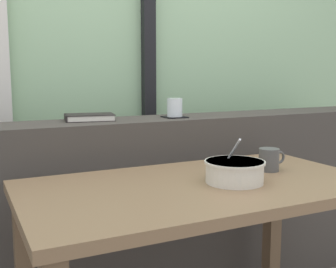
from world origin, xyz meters
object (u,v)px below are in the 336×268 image
at_px(juice_glass, 175,108).
at_px(ceramic_mug, 269,160).
at_px(breakfast_table, 200,215).
at_px(closed_book, 89,117).
at_px(soup_bowl, 234,171).
at_px(coaster_square, 175,117).

relative_size(juice_glass, ceramic_mug, 0.75).
xyz_separation_m(breakfast_table, juice_glass, (0.18, 0.55, 0.32)).
bearing_deg(closed_book, soup_bowl, -64.13).
xyz_separation_m(breakfast_table, soup_bowl, (0.10, -0.04, 0.15)).
distance_m(coaster_square, soup_bowl, 0.61).
bearing_deg(soup_bowl, closed_book, 115.87).
height_order(juice_glass, soup_bowl, juice_glass).
bearing_deg(coaster_square, closed_book, 171.91).
bearing_deg(breakfast_table, closed_book, 109.20).
xyz_separation_m(coaster_square, ceramic_mug, (0.14, -0.51, -0.12)).
distance_m(breakfast_table, closed_book, 0.70).
height_order(breakfast_table, closed_book, closed_book).
height_order(coaster_square, closed_book, closed_book).
xyz_separation_m(closed_book, ceramic_mug, (0.53, -0.56, -0.13)).
distance_m(breakfast_table, ceramic_mug, 0.36).
relative_size(juice_glass, soup_bowl, 0.42).
distance_m(breakfast_table, coaster_square, 0.64).
bearing_deg(juice_glass, closed_book, 171.91).
height_order(breakfast_table, coaster_square, coaster_square).
relative_size(coaster_square, soup_bowl, 0.49).
xyz_separation_m(soup_bowl, ceramic_mug, (0.22, 0.09, 0.00)).
xyz_separation_m(juice_glass, soup_bowl, (-0.08, -0.59, -0.17)).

